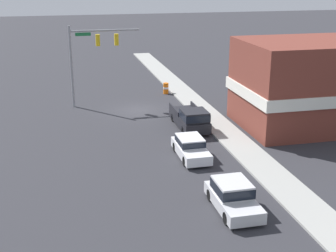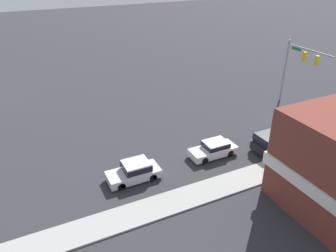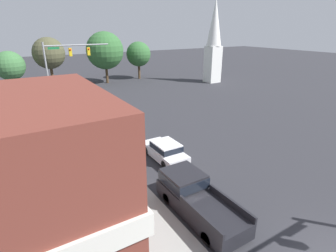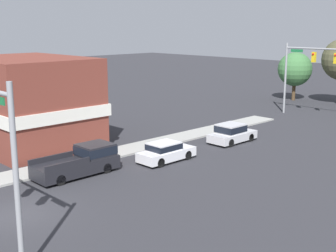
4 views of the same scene
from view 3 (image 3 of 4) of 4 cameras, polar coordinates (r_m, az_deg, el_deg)
The scene contains 9 objects.
far_signal_assembly at distance 38.18m, azimuth -21.29°, elevation 13.71°, with size 8.51×0.49×7.58m.
car_lead at distance 19.47m, azimuth -0.64°, elevation -5.33°, with size 1.76×4.32×1.41m.
car_second_ahead at distance 25.76m, azimuth -9.71°, elevation 1.18°, with size 1.93×4.28×1.57m.
pickup_truck_parked at distance 14.44m, azimuth 5.68°, elevation -14.89°, with size 2.04×5.57×1.82m.
church_steeple at distance 48.06m, azimuth 9.98°, elevation 18.01°, with size 2.53×2.53×13.94m.
backdrop_tree_left_far at distance 46.10m, azimuth -31.20°, elevation 11.14°, with size 4.28×4.28×6.11m.
backdrop_tree_left_mid at distance 47.39m, azimuth -24.52°, elevation 14.20°, with size 4.97×4.97×7.91m.
backdrop_tree_center at distance 47.83m, azimuth -13.56°, elevation 15.66°, with size 6.31×6.31×8.72m.
backdrop_tree_right_mid at distance 51.21m, azimuth -6.44°, elevation 15.28°, with size 4.54×4.54×6.86m.
Camera 3 is at (-10.55, -3.04, 9.27)m, focal length 28.00 mm.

